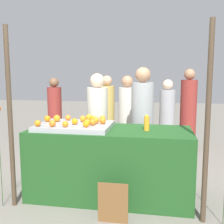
{
  "coord_description": "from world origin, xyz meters",
  "views": [
    {
      "loc": [
        0.61,
        -3.37,
        1.6
      ],
      "look_at": [
        0.0,
        0.15,
        1.1
      ],
      "focal_mm": 43.63,
      "sensor_mm": 36.0,
      "label": 1
    }
  ],
  "objects_px": {
    "chalkboard_sign": "(113,203)",
    "orange_0": "(68,118)",
    "stall_counter": "(110,163)",
    "orange_1": "(83,119)",
    "vendor_right": "(142,127)",
    "vendor_left": "(98,128)",
    "juice_bottle": "(147,123)"
  },
  "relations": [
    {
      "from": "chalkboard_sign",
      "to": "orange_0",
      "type": "bearing_deg",
      "value": 132.6
    },
    {
      "from": "stall_counter",
      "to": "orange_1",
      "type": "relative_size",
      "value": 24.82
    },
    {
      "from": "stall_counter",
      "to": "chalkboard_sign",
      "type": "height_order",
      "value": "stall_counter"
    },
    {
      "from": "chalkboard_sign",
      "to": "vendor_right",
      "type": "distance_m",
      "value": 1.55
    },
    {
      "from": "chalkboard_sign",
      "to": "vendor_left",
      "type": "xyz_separation_m",
      "value": [
        -0.48,
        1.38,
        0.53
      ]
    },
    {
      "from": "juice_bottle",
      "to": "vendor_left",
      "type": "relative_size",
      "value": 0.12
    },
    {
      "from": "orange_0",
      "to": "chalkboard_sign",
      "type": "height_order",
      "value": "orange_0"
    },
    {
      "from": "orange_1",
      "to": "vendor_left",
      "type": "bearing_deg",
      "value": 84.21
    },
    {
      "from": "orange_0",
      "to": "chalkboard_sign",
      "type": "bearing_deg",
      "value": -47.4
    },
    {
      "from": "orange_0",
      "to": "vendor_right",
      "type": "bearing_deg",
      "value": 29.97
    },
    {
      "from": "orange_1",
      "to": "chalkboard_sign",
      "type": "xyz_separation_m",
      "value": [
        0.54,
        -0.77,
        -0.78
      ]
    },
    {
      "from": "stall_counter",
      "to": "orange_0",
      "type": "height_order",
      "value": "orange_0"
    },
    {
      "from": "orange_0",
      "to": "vendor_left",
      "type": "xyz_separation_m",
      "value": [
        0.3,
        0.53,
        -0.25
      ]
    },
    {
      "from": "juice_bottle",
      "to": "stall_counter",
      "type": "bearing_deg",
      "value": 179.28
    },
    {
      "from": "juice_bottle",
      "to": "chalkboard_sign",
      "type": "height_order",
      "value": "juice_bottle"
    },
    {
      "from": "orange_1",
      "to": "chalkboard_sign",
      "type": "relative_size",
      "value": 0.18
    },
    {
      "from": "vendor_left",
      "to": "vendor_right",
      "type": "distance_m",
      "value": 0.7
    },
    {
      "from": "stall_counter",
      "to": "vendor_left",
      "type": "distance_m",
      "value": 0.86
    },
    {
      "from": "juice_bottle",
      "to": "vendor_right",
      "type": "xyz_separation_m",
      "value": [
        -0.1,
        0.79,
        -0.2
      ]
    },
    {
      "from": "vendor_left",
      "to": "orange_1",
      "type": "bearing_deg",
      "value": -95.79
    },
    {
      "from": "orange_0",
      "to": "vendor_right",
      "type": "relative_size",
      "value": 0.05
    },
    {
      "from": "stall_counter",
      "to": "orange_0",
      "type": "distance_m",
      "value": 0.86
    },
    {
      "from": "stall_counter",
      "to": "orange_1",
      "type": "xyz_separation_m",
      "value": [
        -0.39,
        0.13,
        0.55
      ]
    },
    {
      "from": "stall_counter",
      "to": "vendor_left",
      "type": "bearing_deg",
      "value": 114.34
    },
    {
      "from": "stall_counter",
      "to": "orange_1",
      "type": "bearing_deg",
      "value": 162.18
    },
    {
      "from": "chalkboard_sign",
      "to": "vendor_right",
      "type": "relative_size",
      "value": 0.27
    },
    {
      "from": "chalkboard_sign",
      "to": "vendor_left",
      "type": "bearing_deg",
      "value": 109.24
    },
    {
      "from": "orange_0",
      "to": "juice_bottle",
      "type": "xyz_separation_m",
      "value": [
        1.1,
        -0.21,
        -0.01
      ]
    },
    {
      "from": "juice_bottle",
      "to": "chalkboard_sign",
      "type": "relative_size",
      "value": 0.43
    },
    {
      "from": "orange_1",
      "to": "vendor_right",
      "type": "distance_m",
      "value": 1.02
    },
    {
      "from": "vendor_left",
      "to": "chalkboard_sign",
      "type": "bearing_deg",
      "value": -70.76
    },
    {
      "from": "orange_1",
      "to": "chalkboard_sign",
      "type": "distance_m",
      "value": 1.22
    }
  ]
}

